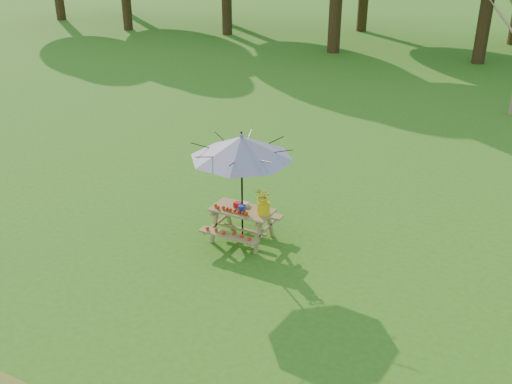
% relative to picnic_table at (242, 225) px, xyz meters
% --- Properties ---
extents(ground, '(120.00, 120.00, 0.00)m').
position_rel_picnic_table_xyz_m(ground, '(-1.28, -2.61, -0.33)').
color(ground, '#3B6B14').
rests_on(ground, ground).
extents(picnic_table, '(1.20, 1.32, 0.67)m').
position_rel_picnic_table_xyz_m(picnic_table, '(0.00, 0.00, 0.00)').
color(picnic_table, olive).
rests_on(picnic_table, ground).
extents(patio_umbrella, '(2.43, 2.43, 2.25)m').
position_rel_picnic_table_xyz_m(patio_umbrella, '(0.00, 0.00, 1.62)').
color(patio_umbrella, black).
rests_on(patio_umbrella, ground).
extents(produce_bins, '(0.30, 0.39, 0.13)m').
position_rel_picnic_table_xyz_m(produce_bins, '(-0.03, 0.01, 0.40)').
color(produce_bins, red).
rests_on(produce_bins, picnic_table).
extents(tomatoes_row, '(0.77, 0.13, 0.07)m').
position_rel_picnic_table_xyz_m(tomatoes_row, '(-0.15, -0.18, 0.38)').
color(tomatoes_row, red).
rests_on(tomatoes_row, picnic_table).
extents(flower_bucket, '(0.41, 0.39, 0.54)m').
position_rel_picnic_table_xyz_m(flower_bucket, '(0.46, 0.01, 0.63)').
color(flower_bucket, yellow).
rests_on(flower_bucket, picnic_table).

